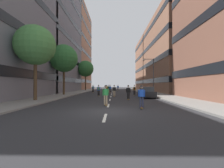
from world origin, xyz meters
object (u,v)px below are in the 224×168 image
Objects in this scene: street_tree_mid at (86,69)px; skater_3 at (106,94)px; skater_2 at (134,89)px; skater_5 at (109,88)px; street_tree_near at (64,59)px; skater_4 at (107,88)px; skater_10 at (118,87)px; parked_car_near at (146,93)px; skater_1 at (110,88)px; skater_7 at (114,90)px; skater_0 at (142,95)px; skater_6 at (128,92)px; street_tree_far at (35,45)px; skater_8 at (93,88)px; streetlamp_right at (151,72)px; skater_9 at (99,90)px.

skater_3 is at bearing -76.60° from street_tree_mid.
skater_2 is 1.00× the size of skater_5.
street_tree_near is 4.81× the size of skater_4.
skater_3 is 1.00× the size of skater_10.
skater_1 is (-5.44, 12.91, 0.29)m from parked_car_near.
street_tree_mid is at bearing 103.40° from skater_3.
skater_0 is at bearing -80.00° from skater_7.
skater_10 is (-0.56, 29.11, 0.00)m from skater_6.
street_tree_far is at bearing -90.00° from street_tree_mid.
skater_8 is (-4.26, 23.08, 0.03)m from skater_3.
skater_8 is (-11.88, 7.85, -3.12)m from streetlamp_right.
skater_5 is at bearing -73.94° from skater_4.
skater_0 is 13.66m from skater_9.
skater_1 is at bearing 118.95° from skater_2.
street_tree_near is 15.84m from streetlamp_right.
street_tree_near reaches higher than parked_car_near.
skater_6 is at bearing -80.38° from skater_5.
street_tree_far reaches higher than skater_2.
skater_9 is at bearing -95.87° from skater_5.
skater_1 and skater_5 have the same top height.
parked_car_near is at bearing -23.07° from skater_9.
skater_7 is at bearing -20.72° from skater_9.
skater_3 is 23.47m from skater_8.
street_tree_near is 16.15m from skater_3.
skater_0 is 24.74m from skater_5.
street_tree_near is at bearing -178.87° from skater_2.
skater_4 is (-3.92, 26.30, 0.00)m from skater_0.
street_tree_near is at bearing -133.25° from skater_1.
skater_5 is 1.00× the size of skater_6.
skater_3 is (-4.24, -13.27, -0.03)m from skater_2.
skater_0 and skater_5 have the same top height.
skater_2 is 1.00× the size of skater_3.
skater_0 is 1.00× the size of skater_3.
parked_car_near is 10.17m from skater_0.
skater_1 and skater_7 have the same top height.
skater_10 is (9.80, 1.19, -5.67)m from street_tree_mid.
skater_2 is 12.98m from skater_8.
parked_car_near is 2.47× the size of skater_6.
skater_3 and skater_8 have the same top height.
skater_4 and skater_6 have the same top height.
skater_7 is at bearing -85.14° from skater_1.
skater_4 is (6.84, 21.39, -5.14)m from street_tree_far.
streetlamp_right is at bearing 71.07° from parked_car_near.
street_tree_near reaches higher than skater_3.
skater_7 and skater_9 have the same top height.
skater_5 and skater_9 have the same top height.
streetlamp_right is at bearing -73.34° from skater_10.
street_tree_mid is 15.32m from skater_1.
skater_0 is at bearing -72.79° from street_tree_mid.
skater_0 and skater_1 have the same top height.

